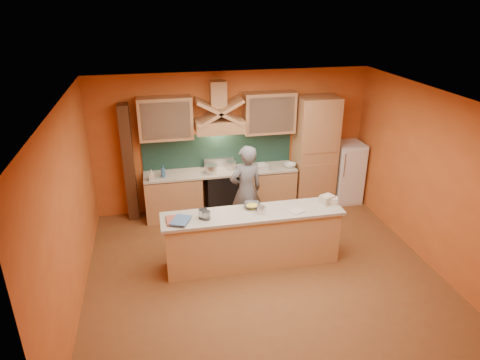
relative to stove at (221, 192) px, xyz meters
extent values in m
cube|color=brown|center=(0.30, -2.20, -0.45)|extent=(5.50, 5.00, 0.01)
cube|color=white|center=(0.30, -2.20, 2.35)|extent=(5.50, 5.00, 0.01)
cube|color=#C95F27|center=(0.30, 0.30, 0.95)|extent=(5.50, 0.02, 2.80)
cube|color=#C95F27|center=(0.30, -4.70, 0.95)|extent=(5.50, 0.02, 2.80)
cube|color=#C95F27|center=(-2.45, -2.20, 0.95)|extent=(0.02, 5.00, 2.80)
cube|color=#C95F27|center=(3.05, -2.20, 0.95)|extent=(0.02, 5.00, 2.80)
cube|color=tan|center=(-0.95, 0.00, -0.02)|extent=(1.10, 0.60, 0.86)
cube|color=tan|center=(0.95, 0.00, -0.02)|extent=(1.10, 0.60, 0.86)
cube|color=#B6AD9A|center=(0.00, 0.00, 0.45)|extent=(3.00, 0.62, 0.04)
cube|color=black|center=(0.00, 0.00, 0.00)|extent=(0.60, 0.58, 0.90)
cube|color=#16322A|center=(0.00, 0.28, 0.80)|extent=(3.00, 0.03, 0.70)
cube|color=tan|center=(0.00, 0.05, 1.37)|extent=(0.92, 0.50, 0.24)
cube|color=tan|center=(0.00, 0.15, 1.95)|extent=(0.30, 0.30, 0.50)
cube|color=tan|center=(-1.00, 0.12, 1.55)|extent=(1.00, 0.35, 0.80)
cube|color=tan|center=(1.00, 0.12, 1.55)|extent=(1.00, 0.35, 0.80)
cube|color=tan|center=(1.95, 0.00, 0.70)|extent=(0.80, 0.60, 2.30)
cube|color=white|center=(2.70, 0.00, 0.20)|extent=(0.58, 0.60, 1.30)
cube|color=#472816|center=(-1.75, 0.15, 0.70)|extent=(0.20, 0.30, 2.30)
cube|color=#DEAD71|center=(0.20, -1.90, -0.01)|extent=(2.80, 0.55, 0.88)
cube|color=#B6AD9A|center=(0.20, -1.90, 0.47)|extent=(2.90, 0.62, 0.05)
imported|color=slate|center=(0.31, -0.91, 0.41)|extent=(0.70, 0.54, 1.72)
cylinder|color=#B6B7BD|center=(-0.20, -0.06, 0.53)|extent=(0.30, 0.30, 0.16)
cylinder|color=silver|center=(0.22, 0.05, 0.53)|extent=(0.23, 0.23, 0.15)
imported|color=silver|center=(-1.34, -0.22, 0.58)|extent=(0.10, 0.10, 0.21)
imported|color=#356092|center=(-1.12, -0.11, 0.59)|extent=(0.13, 0.13, 0.24)
imported|color=silver|center=(1.39, -0.11, 0.51)|extent=(0.32, 0.32, 0.08)
cube|color=silver|center=(0.77, -0.11, 0.52)|extent=(0.33, 0.29, 0.10)
imported|color=#A84F3C|center=(-1.16, -1.93, 0.51)|extent=(0.24, 0.31, 0.03)
imported|color=#436395|center=(-1.06, -1.94, 0.53)|extent=(0.37, 0.41, 0.03)
cylinder|color=silver|center=(-0.59, -1.92, 0.57)|extent=(0.17, 0.17, 0.15)
cylinder|color=white|center=(-0.55, -1.97, 0.56)|extent=(0.15, 0.15, 0.13)
cube|color=white|center=(0.32, -1.95, 0.54)|extent=(0.13, 0.13, 0.09)
imported|color=silver|center=(0.23, -1.73, 0.53)|extent=(0.32, 0.32, 0.07)
cube|color=beige|center=(0.90, -2.01, 0.50)|extent=(0.28, 0.25, 0.02)
cube|color=beige|center=(1.47, -1.83, 0.56)|extent=(0.26, 0.24, 0.14)
cube|color=beige|center=(1.54, -1.86, 0.55)|extent=(0.22, 0.20, 0.11)
camera|label=1|loc=(-1.23, -7.73, 3.66)|focal=32.00mm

